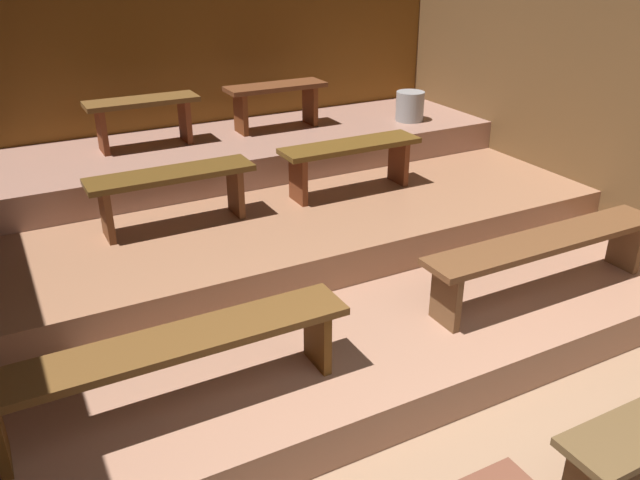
% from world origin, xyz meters
% --- Properties ---
extents(ground, '(6.21, 6.27, 0.08)m').
position_xyz_m(ground, '(0.00, 2.73, -0.04)').
color(ground, '#937055').
extents(wall_back, '(6.21, 0.06, 2.76)m').
position_xyz_m(wall_back, '(0.00, 5.50, 1.38)').
color(wall_back, brown).
rests_on(wall_back, ground).
extents(wall_right, '(0.06, 6.27, 2.76)m').
position_xyz_m(wall_right, '(2.74, 2.73, 1.38)').
color(wall_right, brown).
rests_on(wall_right, ground).
extents(platform_lower, '(5.41, 4.06, 0.28)m').
position_xyz_m(platform_lower, '(0.00, 3.44, 0.14)').
color(platform_lower, '#9A6D55').
rests_on(platform_lower, ground).
extents(platform_middle, '(5.41, 2.81, 0.28)m').
position_xyz_m(platform_middle, '(0.00, 4.07, 0.42)').
color(platform_middle, '#97674A').
rests_on(platform_middle, platform_lower).
extents(platform_upper, '(5.41, 1.36, 0.28)m').
position_xyz_m(platform_upper, '(0.00, 4.79, 0.69)').
color(platform_upper, '#976C5B').
rests_on(platform_upper, platform_middle).
extents(bench_lower_left, '(1.93, 0.32, 0.43)m').
position_xyz_m(bench_lower_left, '(-1.31, 1.95, 0.63)').
color(bench_lower_left, brown).
rests_on(bench_lower_left, platform_lower).
extents(bench_lower_right, '(1.93, 0.32, 0.43)m').
position_xyz_m(bench_lower_right, '(1.31, 1.95, 0.63)').
color(bench_lower_right, brown).
rests_on(bench_lower_right, platform_lower).
extents(bench_middle_left, '(1.23, 0.32, 0.43)m').
position_xyz_m(bench_middle_left, '(-0.77, 3.69, 0.89)').
color(bench_middle_left, '#553A17').
rests_on(bench_middle_left, platform_middle).
extents(bench_middle_right, '(1.23, 0.32, 0.43)m').
position_xyz_m(bench_middle_right, '(0.77, 3.69, 0.89)').
color(bench_middle_right, brown).
rests_on(bench_middle_right, platform_middle).
extents(bench_upper_left, '(0.98, 0.32, 0.43)m').
position_xyz_m(bench_upper_left, '(-0.65, 4.92, 1.15)').
color(bench_upper_left, brown).
rests_on(bench_upper_left, platform_upper).
extents(bench_upper_right, '(0.98, 0.32, 0.43)m').
position_xyz_m(bench_upper_right, '(0.65, 4.92, 1.15)').
color(bench_upper_right, brown).
rests_on(bench_upper_right, platform_upper).
extents(pail_upper, '(0.29, 0.29, 0.30)m').
position_xyz_m(pail_upper, '(1.99, 4.56, 0.98)').
color(pail_upper, gray).
rests_on(pail_upper, platform_upper).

